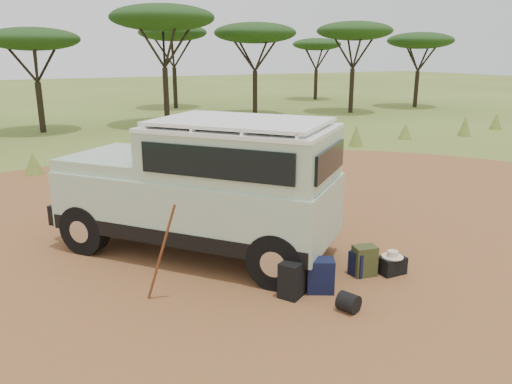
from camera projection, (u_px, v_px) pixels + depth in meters
name	position (u px, v px, depth m)	size (l,w,h in m)	color
ground	(251.00, 263.00, 9.05)	(140.00, 140.00, 0.00)	#5D6925
dirt_clearing	(251.00, 263.00, 9.05)	(23.00, 23.00, 0.01)	brown
grass_fringe	(137.00, 156.00, 16.42)	(36.60, 1.60, 0.90)	#5D6925
acacia_treeline	(88.00, 28.00, 25.04)	(46.70, 13.20, 6.26)	black
safari_vehicle	(205.00, 189.00, 9.24)	(4.98, 5.34, 2.58)	#A4BFA3
walking_staff	(161.00, 253.00, 7.48)	(0.04, 0.04, 1.65)	brown
backpack_black	(293.00, 279.00, 7.77)	(0.43, 0.31, 0.58)	black
backpack_navy	(320.00, 276.00, 7.91)	(0.43, 0.30, 0.56)	#101534
backpack_olive	(364.00, 261.00, 8.51)	(0.38, 0.28, 0.53)	#414821
duffel_navy	(362.00, 263.00, 8.55)	(0.39, 0.29, 0.43)	#101534
hard_case	(392.00, 265.00, 8.60)	(0.44, 0.31, 0.31)	black
stuff_sack	(348.00, 302.00, 7.35)	(0.29, 0.29, 0.29)	black
safari_hat	(393.00, 255.00, 8.54)	(0.37, 0.37, 0.11)	beige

